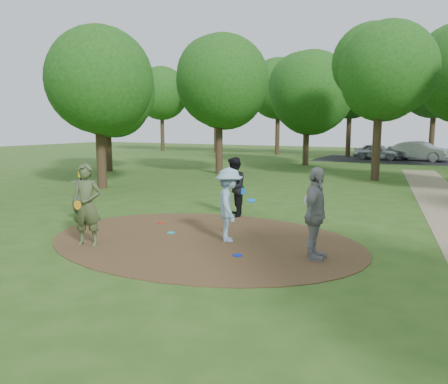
% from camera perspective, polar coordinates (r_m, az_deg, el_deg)
% --- Properties ---
extents(ground, '(100.00, 100.00, 0.00)m').
position_cam_1_polar(ground, '(11.40, -2.80, -6.29)').
color(ground, '#2D5119').
rests_on(ground, ground).
extents(dirt_clearing, '(8.40, 8.40, 0.02)m').
position_cam_1_polar(dirt_clearing, '(11.40, -2.80, -6.24)').
color(dirt_clearing, '#47301C').
rests_on(dirt_clearing, ground).
extents(parking_lot, '(14.00, 8.00, 0.01)m').
position_cam_1_polar(parking_lot, '(39.77, 22.32, 3.84)').
color(parking_lot, black).
rests_on(parking_lot, ground).
extents(player_observer_with_disc, '(0.87, 0.72, 2.03)m').
position_cam_1_polar(player_observer_with_disc, '(11.20, -17.50, -1.64)').
color(player_observer_with_disc, '#465531').
rests_on(player_observer_with_disc, ground).
extents(player_throwing_with_disc, '(1.38, 1.41, 1.89)m').
position_cam_1_polar(player_throwing_with_disc, '(11.09, 0.64, -1.69)').
color(player_throwing_with_disc, '#85AAC7').
rests_on(player_throwing_with_disc, ground).
extents(player_walking_with_disc, '(1.03, 1.15, 1.94)m').
position_cam_1_polar(player_walking_with_disc, '(14.08, 1.27, 0.63)').
color(player_walking_with_disc, black).
rests_on(player_walking_with_disc, ground).
extents(player_waiting_with_disc, '(0.56, 1.22, 2.06)m').
position_cam_1_polar(player_waiting_with_disc, '(9.75, 11.82, -2.83)').
color(player_waiting_with_disc, gray).
rests_on(player_waiting_with_disc, ground).
extents(disc_ground_cyan, '(0.22, 0.22, 0.02)m').
position_cam_1_polar(disc_ground_cyan, '(12.11, -6.95, -5.30)').
color(disc_ground_cyan, '#17A6BB').
rests_on(disc_ground_cyan, dirt_clearing).
extents(disc_ground_blue, '(0.22, 0.22, 0.02)m').
position_cam_1_polar(disc_ground_blue, '(10.01, 1.75, -8.25)').
color(disc_ground_blue, '#0C26D3').
rests_on(disc_ground_blue, dirt_clearing).
extents(disc_ground_red, '(0.22, 0.22, 0.02)m').
position_cam_1_polar(disc_ground_red, '(13.33, -8.19, -4.02)').
color(disc_ground_red, '#B42312').
rests_on(disc_ground_red, dirt_clearing).
extents(car_left, '(4.21, 2.27, 1.36)m').
position_cam_1_polar(car_left, '(39.97, 19.48, 4.99)').
color(car_left, '#ACAEB3').
rests_on(car_left, ground).
extents(car_right, '(5.18, 3.12, 1.61)m').
position_cam_1_polar(car_right, '(39.84, 24.20, 4.89)').
color(car_right, '#A9A9B1').
rests_on(car_right, ground).
extents(disc_golf_basket, '(0.63, 0.63, 1.54)m').
position_cam_1_polar(disc_golf_basket, '(14.20, -18.08, -0.11)').
color(disc_golf_basket, black).
rests_on(disc_golf_basket, ground).
extents(tree_ring, '(37.28, 45.93, 9.48)m').
position_cam_1_polar(tree_ring, '(20.35, 15.62, 14.73)').
color(tree_ring, '#332316').
rests_on(tree_ring, ground).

